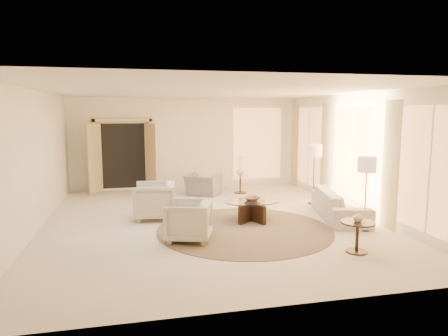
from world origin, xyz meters
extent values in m
cube|color=beige|center=(0.00, 0.00, -0.01)|extent=(7.00, 8.00, 0.02)
cube|color=white|center=(0.00, 0.00, 2.80)|extent=(7.00, 8.00, 0.02)
cube|color=silver|center=(0.00, 4.00, 1.40)|extent=(7.00, 0.04, 2.80)
cube|color=silver|center=(0.00, -4.00, 1.40)|extent=(7.00, 0.04, 2.80)
cube|color=silver|center=(-3.50, 0.00, 1.40)|extent=(0.04, 8.00, 2.80)
cube|color=silver|center=(3.50, 0.00, 1.40)|extent=(0.04, 8.00, 2.80)
cube|color=tan|center=(-1.90, 3.89, 1.08)|extent=(1.80, 0.12, 2.16)
cube|color=tan|center=(-2.70, 3.62, 1.03)|extent=(0.35, 0.66, 2.00)
cube|color=tan|center=(-1.10, 3.62, 1.03)|extent=(0.35, 0.66, 2.00)
cylinder|color=#3E3022|center=(0.56, -0.80, 0.01)|extent=(3.70, 3.70, 0.01)
imported|color=beige|center=(2.89, -0.37, 0.31)|extent=(1.30, 2.28, 0.63)
imported|color=beige|center=(-1.18, 0.47, 0.45)|extent=(0.91, 0.96, 0.89)
imported|color=beige|center=(-0.63, -1.21, 0.41)|extent=(0.94, 0.97, 0.81)
imported|color=gray|center=(0.31, 2.75, 0.40)|extent=(1.08, 0.99, 0.79)
cube|color=black|center=(0.89, -0.20, 0.20)|extent=(0.38, 0.89, 0.41)
cube|color=black|center=(0.89, -0.20, 0.20)|extent=(0.76, 0.65, 0.41)
cylinder|color=white|center=(0.89, -0.20, 0.44)|extent=(1.50, 1.50, 0.02)
cylinder|color=black|center=(2.06, -2.49, 0.01)|extent=(0.35, 0.35, 0.03)
cylinder|color=black|center=(2.06, -2.49, 0.26)|extent=(0.05, 0.05, 0.50)
cylinder|color=black|center=(2.06, -2.49, 0.52)|extent=(0.57, 0.57, 0.03)
cylinder|color=#2F2418|center=(1.42, 2.78, 0.01)|extent=(0.36, 0.36, 0.03)
cylinder|color=#2F2418|center=(1.42, 2.78, 0.27)|extent=(0.05, 0.05, 0.51)
cylinder|color=white|center=(1.42, 2.78, 0.53)|extent=(0.47, 0.47, 0.03)
cylinder|color=#2F2418|center=(2.90, 1.02, 0.01)|extent=(0.26, 0.26, 0.03)
cylinder|color=#2F2418|center=(2.90, 1.02, 0.66)|extent=(0.03, 0.03, 1.31)
cylinder|color=beige|center=(2.90, 1.02, 1.39)|extent=(0.38, 0.38, 0.32)
cylinder|color=#2F2418|center=(2.90, -1.35, 0.01)|extent=(0.25, 0.25, 0.03)
cylinder|color=#2F2418|center=(2.90, -1.35, 0.63)|extent=(0.03, 0.03, 1.26)
cylinder|color=beige|center=(2.90, -1.35, 1.34)|extent=(0.36, 0.36, 0.31)
imported|color=brown|center=(0.89, -0.20, 0.49)|extent=(0.41, 0.41, 0.08)
imported|color=silver|center=(2.06, -2.49, 0.62)|extent=(0.21, 0.21, 0.18)
imported|color=silver|center=(1.42, 2.78, 0.66)|extent=(0.28, 0.28, 0.23)
camera|label=1|loc=(-1.55, -8.34, 2.36)|focal=32.00mm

